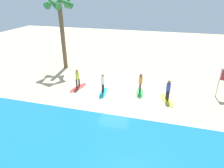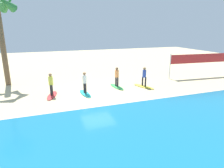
{
  "view_description": "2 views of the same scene",
  "coord_description": "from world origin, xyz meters",
  "px_view_note": "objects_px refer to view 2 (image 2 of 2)",
  "views": [
    {
      "loc": [
        -3.58,
        13.92,
        7.65
      ],
      "look_at": [
        0.12,
        0.42,
        1.12
      ],
      "focal_mm": 31.72,
      "sensor_mm": 36.0,
      "label": 1
    },
    {
      "loc": [
        3.86,
        14.24,
        4.9
      ],
      "look_at": [
        -0.79,
        1.2,
        0.94
      ],
      "focal_mm": 31.65,
      "sensor_mm": 36.0,
      "label": 2
    }
  ],
  "objects_px": {
    "surfer_yellow": "(144,75)",
    "surfboard_red": "(52,95)",
    "surfboard_yellow": "(144,86)",
    "volleyball_net": "(209,59)",
    "surfer_teal": "(85,81)",
    "surfboard_teal": "(85,94)",
    "surfer_red": "(51,83)",
    "surfboard_green": "(117,87)",
    "surfer_green": "(117,75)"
  },
  "relations": [
    {
      "from": "surfboard_teal",
      "to": "surfer_red",
      "type": "relative_size",
      "value": 1.28
    },
    {
      "from": "surfer_teal",
      "to": "surfboard_red",
      "type": "xyz_separation_m",
      "value": [
        2.42,
        -0.41,
        -0.99
      ]
    },
    {
      "from": "surfboard_green",
      "to": "surfboard_red",
      "type": "xyz_separation_m",
      "value": [
        5.35,
        0.47,
        0.0
      ]
    },
    {
      "from": "surfer_yellow",
      "to": "surfer_green",
      "type": "height_order",
      "value": "same"
    },
    {
      "from": "surfer_green",
      "to": "surfboard_red",
      "type": "height_order",
      "value": "surfer_green"
    },
    {
      "from": "surfboard_teal",
      "to": "surfer_red",
      "type": "height_order",
      "value": "surfer_red"
    },
    {
      "from": "surfboard_green",
      "to": "surfer_red",
      "type": "distance_m",
      "value": 5.46
    },
    {
      "from": "surfboard_yellow",
      "to": "surfboard_green",
      "type": "distance_m",
      "value": 2.32
    },
    {
      "from": "surfer_green",
      "to": "volleyball_net",
      "type": "height_order",
      "value": "volleyball_net"
    },
    {
      "from": "surfboard_green",
      "to": "surfer_teal",
      "type": "xyz_separation_m",
      "value": [
        2.93,
        0.88,
        0.99
      ]
    },
    {
      "from": "surfer_red",
      "to": "surfboard_teal",
      "type": "bearing_deg",
      "value": 170.34
    },
    {
      "from": "surfer_yellow",
      "to": "surfboard_red",
      "type": "height_order",
      "value": "surfer_yellow"
    },
    {
      "from": "surfboard_teal",
      "to": "surfboard_green",
      "type": "bearing_deg",
      "value": 100.69
    },
    {
      "from": "surfer_teal",
      "to": "surfboard_red",
      "type": "relative_size",
      "value": 0.78
    },
    {
      "from": "volleyball_net",
      "to": "surfer_red",
      "type": "bearing_deg",
      "value": 3.97
    },
    {
      "from": "surfboard_yellow",
      "to": "volleyball_net",
      "type": "relative_size",
      "value": 0.23
    },
    {
      "from": "surfer_red",
      "to": "volleyball_net",
      "type": "relative_size",
      "value": 0.18
    },
    {
      "from": "surfer_yellow",
      "to": "surfboard_green",
      "type": "xyz_separation_m",
      "value": [
        2.2,
        -0.72,
        -0.99
      ]
    },
    {
      "from": "surfboard_teal",
      "to": "volleyball_net",
      "type": "bearing_deg",
      "value": 90.42
    },
    {
      "from": "surfboard_green",
      "to": "surfer_green",
      "type": "distance_m",
      "value": 0.99
    },
    {
      "from": "surfboard_green",
      "to": "volleyball_net",
      "type": "height_order",
      "value": "volleyball_net"
    },
    {
      "from": "surfboard_yellow",
      "to": "volleyball_net",
      "type": "distance_m",
      "value": 8.54
    },
    {
      "from": "surfer_yellow",
      "to": "volleyball_net",
      "type": "distance_m",
      "value": 8.39
    },
    {
      "from": "surfboard_yellow",
      "to": "surfboard_green",
      "type": "height_order",
      "value": "same"
    },
    {
      "from": "surfer_teal",
      "to": "surfboard_red",
      "type": "bearing_deg",
      "value": -9.66
    },
    {
      "from": "surfboard_red",
      "to": "volleyball_net",
      "type": "height_order",
      "value": "volleyball_net"
    },
    {
      "from": "surfer_green",
      "to": "surfboard_red",
      "type": "distance_m",
      "value": 5.46
    },
    {
      "from": "surfboard_yellow",
      "to": "surfboard_teal",
      "type": "bearing_deg",
      "value": -110.8
    },
    {
      "from": "surfboard_teal",
      "to": "surfer_green",
      "type": "bearing_deg",
      "value": 100.69
    },
    {
      "from": "surfboard_green",
      "to": "surfboard_teal",
      "type": "height_order",
      "value": "same"
    },
    {
      "from": "surfboard_yellow",
      "to": "surfer_teal",
      "type": "distance_m",
      "value": 5.23
    },
    {
      "from": "surfer_teal",
      "to": "surfer_red",
      "type": "height_order",
      "value": "same"
    },
    {
      "from": "surfboard_yellow",
      "to": "surfer_red",
      "type": "relative_size",
      "value": 1.28
    },
    {
      "from": "surfer_teal",
      "to": "volleyball_net",
      "type": "distance_m",
      "value": 13.49
    },
    {
      "from": "volleyball_net",
      "to": "surfer_teal",
      "type": "bearing_deg",
      "value": 6.43
    },
    {
      "from": "surfboard_teal",
      "to": "surfer_teal",
      "type": "distance_m",
      "value": 0.99
    },
    {
      "from": "surfer_red",
      "to": "volleyball_net",
      "type": "bearing_deg",
      "value": -176.03
    },
    {
      "from": "surfboard_green",
      "to": "surfboard_teal",
      "type": "relative_size",
      "value": 1.0
    },
    {
      "from": "surfboard_red",
      "to": "surfboard_green",
      "type": "bearing_deg",
      "value": 110.63
    },
    {
      "from": "surfer_yellow",
      "to": "surfer_red",
      "type": "distance_m",
      "value": 7.56
    },
    {
      "from": "surfboard_green",
      "to": "surfboard_red",
      "type": "height_order",
      "value": "same"
    },
    {
      "from": "surfer_yellow",
      "to": "surfer_red",
      "type": "bearing_deg",
      "value": -1.92
    },
    {
      "from": "surfboard_teal",
      "to": "surfboard_red",
      "type": "relative_size",
      "value": 1.0
    },
    {
      "from": "surfboard_teal",
      "to": "surfer_teal",
      "type": "relative_size",
      "value": 1.28
    },
    {
      "from": "surfboard_yellow",
      "to": "surfer_yellow",
      "type": "bearing_deg",
      "value": -111.69
    },
    {
      "from": "surfer_yellow",
      "to": "surfboard_teal",
      "type": "bearing_deg",
      "value": 1.78
    },
    {
      "from": "surfer_yellow",
      "to": "surfer_green",
      "type": "distance_m",
      "value": 2.32
    },
    {
      "from": "surfboard_teal",
      "to": "surfboard_red",
      "type": "bearing_deg",
      "value": -105.68
    },
    {
      "from": "surfboard_yellow",
      "to": "surfboard_teal",
      "type": "relative_size",
      "value": 1.0
    },
    {
      "from": "surfboard_green",
      "to": "volleyball_net",
      "type": "xyz_separation_m",
      "value": [
        -10.45,
        -0.63,
        1.74
      ]
    }
  ]
}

